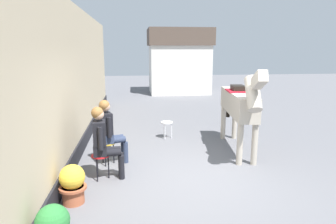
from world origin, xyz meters
TOP-DOWN VIEW (x-y plane):
  - ground_plane at (0.00, 3.00)m, footprint 40.00×40.00m
  - pub_facade_wall at (-2.55, 1.50)m, footprint 0.34×14.00m
  - distant_cottage at (1.40, 11.47)m, footprint 3.40×2.60m
  - seated_visitor_near at (-1.73, 0.19)m, footprint 0.61×0.49m
  - seated_visitor_far at (-1.67, 0.95)m, footprint 0.61×0.49m
  - saddled_horse_center at (1.30, 1.41)m, footprint 0.69×2.99m
  - flower_planter_far at (-2.14, -0.70)m, footprint 0.43×0.43m
  - spare_stool_white at (-0.26, 2.71)m, footprint 0.32×0.32m
  - satchel_bag at (-1.86, 1.78)m, footprint 0.26×0.30m

SIDE VIEW (x-z plane):
  - ground_plane at x=0.00m, z-range 0.00..0.00m
  - satchel_bag at x=-1.86m, z-range 0.00..0.20m
  - flower_planter_far at x=-2.14m, z-range 0.01..0.65m
  - spare_stool_white at x=-0.26m, z-range 0.17..0.63m
  - seated_visitor_near at x=-1.73m, z-range 0.08..1.47m
  - seated_visitor_far at x=-1.67m, z-range 0.08..1.47m
  - saddled_horse_center at x=1.30m, z-range 0.13..2.19m
  - pub_facade_wall at x=-2.55m, z-range -0.16..3.24m
  - distant_cottage at x=1.40m, z-range 0.05..3.55m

